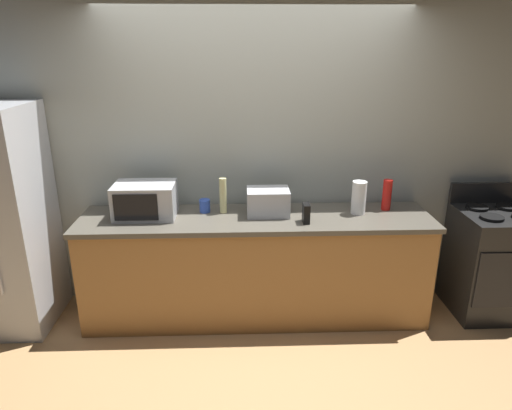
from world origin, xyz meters
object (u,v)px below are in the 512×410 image
stove_range (491,262)px  bottle_hot_sauce (387,195)px  toaster_oven (268,202)px  paper_towel_roll (359,198)px  bottle_vinegar (223,196)px  mug_blue (205,206)px  microwave (145,200)px  cordless_phone (306,213)px

stove_range → bottle_hot_sauce: bearing=171.8°
stove_range → toaster_oven: size_ratio=3.18×
paper_towel_roll → bottle_hot_sauce: size_ratio=1.04×
bottle_vinegar → mug_blue: size_ratio=2.74×
microwave → mug_blue: bearing=9.8°
cordless_phone → bottle_hot_sauce: (0.71, 0.26, 0.05)m
microwave → cordless_phone: microwave is taller
stove_range → paper_towel_roll: (-1.16, 0.05, 0.57)m
microwave → cordless_phone: size_ratio=3.20×
toaster_oven → paper_towel_roll: 0.74m
stove_range → paper_towel_roll: size_ratio=4.00×
bottle_hot_sauce → bottle_vinegar: bearing=-179.0°
microwave → bottle_vinegar: (0.62, 0.06, 0.01)m
stove_range → cordless_phone: size_ratio=7.20×
stove_range → microwave: microwave is taller
toaster_oven → paper_towel_roll: paper_towel_roll is taller
bottle_hot_sauce → bottle_vinegar: (-1.36, -0.02, 0.02)m
paper_towel_roll → bottle_hot_sauce: bearing=17.5°
microwave → cordless_phone: (1.27, -0.18, -0.06)m
microwave → toaster_oven: (0.98, 0.01, -0.03)m
toaster_oven → bottle_vinegar: (-0.36, 0.05, 0.04)m
microwave → cordless_phone: 1.28m
stove_range → mug_blue: stove_range is taller
paper_towel_roll → bottle_hot_sauce: 0.27m
paper_towel_roll → bottle_vinegar: bearing=177.0°
stove_range → toaster_oven: (-1.90, 0.06, 0.54)m
cordless_phone → bottle_vinegar: size_ratio=0.51×
toaster_oven → mug_blue: toaster_oven is taller
bottle_vinegar → paper_towel_roll: bearing=-3.0°
bottle_vinegar → toaster_oven: bearing=-7.5°
toaster_oven → cordless_phone: bearing=-34.2°
bottle_vinegar → stove_range: bearing=-2.7°
cordless_phone → mug_blue: 0.84m
cordless_phone → bottle_hot_sauce: 0.76m
bottle_hot_sauce → bottle_vinegar: 1.36m
toaster_oven → cordless_phone: (0.28, -0.19, -0.03)m
stove_range → bottle_vinegar: (-2.26, 0.11, 0.59)m
paper_towel_roll → mug_blue: 1.26m
mug_blue → bottle_vinegar: bearing=-7.5°
toaster_oven → bottle_hot_sauce: bearing=4.1°
microwave → toaster_oven: 0.98m
paper_towel_roll → cordless_phone: paper_towel_roll is taller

